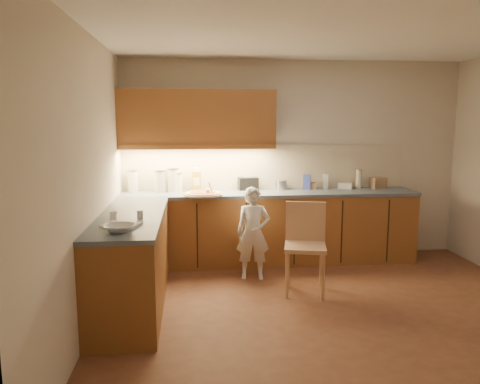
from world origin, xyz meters
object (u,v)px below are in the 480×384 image
(pizza_on_board, at_px, (203,194))
(child, at_px, (253,233))
(wooden_chair, at_px, (305,241))
(oil_jug, at_px, (196,180))
(toaster, at_px, (248,184))

(pizza_on_board, distance_m, child, 0.80)
(wooden_chair, height_order, oil_jug, oil_jug)
(wooden_chair, bearing_deg, oil_jug, 146.20)
(wooden_chair, relative_size, toaster, 3.57)
(child, xyz_separation_m, wooden_chair, (0.50, -0.45, 0.02))
(pizza_on_board, height_order, oil_jug, oil_jug)
(child, height_order, oil_jug, oil_jug)
(pizza_on_board, bearing_deg, child, -36.50)
(wooden_chair, xyz_separation_m, oil_jug, (-1.14, 1.22, 0.51))
(oil_jug, xyz_separation_m, toaster, (0.67, 0.04, -0.06))
(child, distance_m, oil_jug, 1.13)
(pizza_on_board, height_order, wooden_chair, pizza_on_board)
(oil_jug, bearing_deg, child, -50.39)
(pizza_on_board, xyz_separation_m, child, (0.56, -0.41, -0.41))
(pizza_on_board, distance_m, toaster, 0.72)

